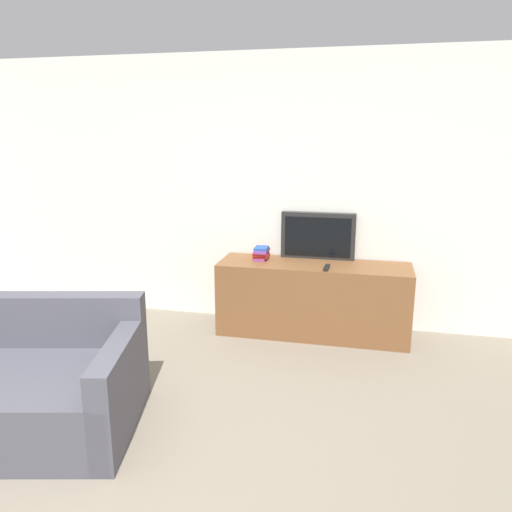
{
  "coord_description": "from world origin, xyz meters",
  "views": [
    {
      "loc": [
        1.33,
        -1.74,
        1.87
      ],
      "look_at": [
        0.41,
        2.28,
        0.84
      ],
      "focal_mm": 35.0,
      "sensor_mm": 36.0,
      "label": 1
    }
  ],
  "objects_px": {
    "television": "(318,236)",
    "remote_on_stand": "(327,268)",
    "book_stack": "(261,253)",
    "tv_stand": "(313,299)"
  },
  "relations": [
    {
      "from": "television",
      "to": "book_stack",
      "type": "bearing_deg",
      "value": -163.27
    },
    {
      "from": "tv_stand",
      "to": "television",
      "type": "bearing_deg",
      "value": 88.46
    },
    {
      "from": "television",
      "to": "remote_on_stand",
      "type": "height_order",
      "value": "television"
    },
    {
      "from": "television",
      "to": "tv_stand",
      "type": "bearing_deg",
      "value": -91.54
    },
    {
      "from": "book_stack",
      "to": "television",
      "type": "bearing_deg",
      "value": 16.73
    },
    {
      "from": "tv_stand",
      "to": "book_stack",
      "type": "xyz_separation_m",
      "value": [
        -0.52,
        0.06,
        0.4
      ]
    },
    {
      "from": "tv_stand",
      "to": "television",
      "type": "distance_m",
      "value": 0.61
    },
    {
      "from": "tv_stand",
      "to": "remote_on_stand",
      "type": "bearing_deg",
      "value": -49.12
    },
    {
      "from": "tv_stand",
      "to": "television",
      "type": "height_order",
      "value": "television"
    },
    {
      "from": "book_stack",
      "to": "remote_on_stand",
      "type": "distance_m",
      "value": 0.68
    }
  ]
}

